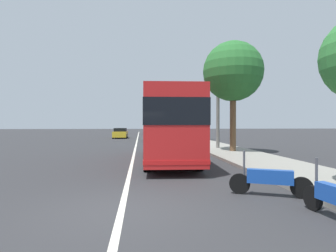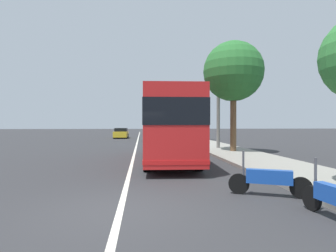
{
  "view_description": "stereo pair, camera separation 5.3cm",
  "coord_description": "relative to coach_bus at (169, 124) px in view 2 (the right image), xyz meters",
  "views": [
    {
      "loc": [
        -6.49,
        -0.44,
        1.99
      ],
      "look_at": [
        7.64,
        -1.83,
        1.89
      ],
      "focal_mm": 29.79,
      "sensor_mm": 36.0,
      "label": 1
    },
    {
      "loc": [
        -6.5,
        -0.5,
        1.99
      ],
      "look_at": [
        7.64,
        -1.83,
        1.89
      ],
      "focal_mm": 29.79,
      "sensor_mm": 36.0,
      "label": 2
    }
  ],
  "objects": [
    {
      "name": "ground_plane",
      "position": [
        -8.42,
        1.95,
        -2.0
      ],
      "size": [
        220.0,
        220.0,
        0.0
      ],
      "primitive_type": "plane",
      "color": "#2D2D30"
    },
    {
      "name": "sidewalk_curb",
      "position": [
        1.58,
        -4.72,
        -1.93
      ],
      "size": [
        110.0,
        3.6,
        0.14
      ],
      "primitive_type": "cube",
      "color": "gray",
      "rests_on": "ground"
    },
    {
      "name": "lane_divider_line",
      "position": [
        1.58,
        1.95,
        -1.99
      ],
      "size": [
        110.0,
        0.16,
        0.01
      ],
      "primitive_type": "cube",
      "color": "silver",
      "rests_on": "ground"
    },
    {
      "name": "coach_bus",
      "position": [
        0.0,
        0.0,
        0.0
      ],
      "size": [
        10.16,
        2.87,
        3.53
      ],
      "rotation": [
        0.0,
        0.0,
        -0.04
      ],
      "color": "red",
      "rests_on": "ground"
    },
    {
      "name": "motorcycle_far_end",
      "position": [
        -7.56,
        -2.03,
        -1.53
      ],
      "size": [
        0.97,
        2.03,
        1.24
      ],
      "rotation": [
        0.0,
        0.0,
        1.15
      ],
      "color": "black",
      "rests_on": "ground"
    },
    {
      "name": "car_oncoming",
      "position": [
        18.65,
        0.25,
        -1.26
      ],
      "size": [
        4.1,
        1.78,
        1.55
      ],
      "rotation": [
        0.0,
        0.0,
        -0.0
      ],
      "color": "#2D7238",
      "rests_on": "ground"
    },
    {
      "name": "car_far_distant",
      "position": [
        24.75,
        4.36,
        -1.31
      ],
      "size": [
        4.04,
        1.96,
        1.43
      ],
      "rotation": [
        0.0,
        0.0,
        3.13
      ],
      "color": "gold",
      "rests_on": "ground"
    },
    {
      "name": "car_behind_bus",
      "position": [
        40.85,
        -0.34,
        -1.28
      ],
      "size": [
        4.51,
        1.97,
        1.52
      ],
      "rotation": [
        0.0,
        0.0,
        0.03
      ],
      "color": "red",
      "rests_on": "ground"
    },
    {
      "name": "roadside_tree_mid_block",
      "position": [
        3.79,
        -4.85,
        3.61
      ],
      "size": [
        4.13,
        4.13,
        7.71
      ],
      "color": "brown",
      "rests_on": "ground"
    },
    {
      "name": "roadside_tree_far_block",
      "position": [
        18.56,
        -5.44,
        1.31
      ],
      "size": [
        2.51,
        2.51,
        4.59
      ],
      "color": "brown",
      "rests_on": "ground"
    },
    {
      "name": "utility_pole",
      "position": [
        6.29,
        -4.48,
        1.33
      ],
      "size": [
        0.26,
        0.26,
        6.65
      ],
      "primitive_type": "cylinder",
      "color": "slate",
      "rests_on": "ground"
    }
  ]
}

